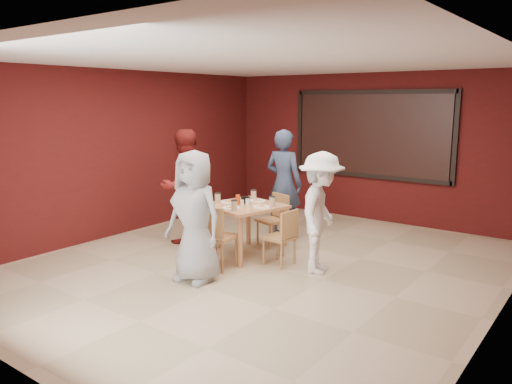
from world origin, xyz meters
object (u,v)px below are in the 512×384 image
Objects in this scene: diner_front at (194,217)px; diner_left at (184,186)px; chair_right at (283,234)px; diner_back at (284,183)px; dining_table at (244,211)px; chair_left at (201,214)px; chair_back at (275,216)px; diner_right at (321,213)px; chair_front at (215,234)px.

diner_front is 0.92× the size of diner_left.
diner_back is at bearing 123.35° from chair_right.
dining_table is 1.29× the size of chair_left.
chair_back is at bearing 106.62° from diner_back.
diner_right is (1.21, -0.70, 0.35)m from chair_back.
chair_back is 0.49× the size of diner_front.
diner_back reaches higher than dining_table.
chair_right is at bearing -4.37° from dining_table.
diner_right reaches higher than chair_back.
diner_front is at bearing -81.52° from chair_front.
dining_table is at bearing -94.04° from chair_back.
diner_left is 2.52m from diner_right.
chair_right is 1.64m from diner_back.
chair_right is (1.58, -0.04, -0.07)m from chair_left.
chair_right is 0.44× the size of diner_back.
diner_back is (-0.21, 2.00, 0.40)m from chair_front.
diner_left is at bearing 178.00° from chair_right.
chair_left is at bearing 73.51° from diner_right.
chair_back is at bearing 90.92° from chair_front.
chair_back is 0.45× the size of diner_back.
chair_front reaches higher than chair_right.
diner_back is 0.99× the size of diner_left.
dining_table reaches higher than chair_right.
chair_left is (-0.91, -0.74, 0.06)m from chair_back.
dining_table is 1.29m from diner_back.
diner_back is (-0.14, 1.26, 0.23)m from dining_table.
diner_back is 1.67m from diner_left.
chair_right is at bearing -49.38° from chair_back.
chair_left is 0.54× the size of diner_front.
chair_left reaches higher than chair_back.
diner_back is at bearing 31.15° from diner_right.
chair_front is 1.09× the size of chair_back.
dining_table is 0.65× the size of diner_back.
chair_front is at bearing -89.08° from chair_back.
dining_table is 0.77m from chair_front.
diner_right is (2.52, 0.01, -0.10)m from diner_left.
chair_right is at bearing 120.18° from diner_back.
diner_back reaches higher than chair_back.
chair_back is at bearing 90.32° from diner_front.
diner_front is 1.86m from diner_left.
chair_left is 1.51m from diner_back.
dining_table is 1.27m from diner_right.
diner_left reaches higher than chair_left.
chair_front is 0.55× the size of diner_right.
chair_back is (0.05, 0.73, -0.21)m from dining_table.
chair_left is 0.50× the size of diner_left.
diner_right reaches higher than chair_front.
diner_back is (-0.28, 2.47, 0.07)m from diner_front.
chair_front is at bearing -84.23° from dining_table.
diner_front is at bearing 120.32° from diner_right.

